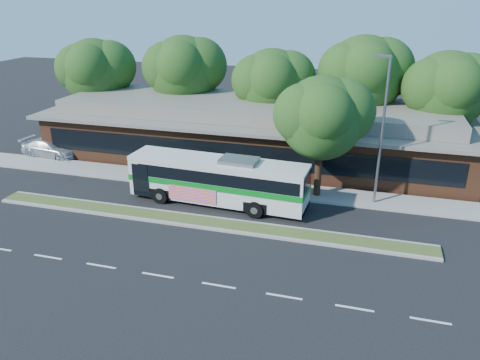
{
  "coord_description": "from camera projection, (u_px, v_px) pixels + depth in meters",
  "views": [
    {
      "loc": [
        8.77,
        -21.86,
        12.34
      ],
      "look_at": [
        1.8,
        2.77,
        2.0
      ],
      "focal_mm": 35.0,
      "sensor_mm": 36.0,
      "label": 1
    }
  ],
  "objects": [
    {
      "name": "tree_bg_a",
      "position": [
        100.0,
        70.0,
        41.33
      ],
      "size": [
        6.47,
        5.8,
        8.63
      ],
      "color": "black",
      "rests_on": "ground"
    },
    {
      "name": "ground",
      "position": [
        196.0,
        227.0,
        26.34
      ],
      "size": [
        120.0,
        120.0,
        0.0
      ],
      "primitive_type": "plane",
      "color": "black",
      "rests_on": "ground"
    },
    {
      "name": "transit_bus",
      "position": [
        218.0,
        177.0,
        28.67
      ],
      "size": [
        11.29,
        3.09,
        3.13
      ],
      "rotation": [
        0.0,
        0.0,
        -0.06
      ],
      "color": "silver",
      "rests_on": "ground"
    },
    {
      "name": "tree_bg_b",
      "position": [
        189.0,
        69.0,
        40.1
      ],
      "size": [
        6.69,
        6.0,
        9.0
      ],
      "color": "black",
      "rests_on": "ground"
    },
    {
      "name": "plaza_building",
      "position": [
        253.0,
        130.0,
        37.13
      ],
      "size": [
        33.2,
        11.2,
        4.45
      ],
      "color": "brown",
      "rests_on": "ground"
    },
    {
      "name": "median_strip",
      "position": [
        200.0,
        221.0,
        26.85
      ],
      "size": [
        26.0,
        1.1,
        0.15
      ],
      "primitive_type": "cube",
      "color": "#3F5022",
      "rests_on": "ground"
    },
    {
      "name": "lamp_post",
      "position": [
        382.0,
        128.0,
        27.44
      ],
      "size": [
        0.93,
        0.18,
        9.07
      ],
      "color": "slate",
      "rests_on": "ground"
    },
    {
      "name": "sidewalk_tree",
      "position": [
        328.0,
        116.0,
        28.38
      ],
      "size": [
        5.76,
        5.16,
        7.77
      ],
      "color": "black",
      "rests_on": "ground"
    },
    {
      "name": "tree_bg_c",
      "position": [
        277.0,
        82.0,
        37.39
      ],
      "size": [
        6.24,
        5.6,
        8.26
      ],
      "color": "black",
      "rests_on": "ground"
    },
    {
      "name": "sedan",
      "position": [
        51.0,
        148.0,
        37.42
      ],
      "size": [
        5.0,
        2.31,
        1.42
      ],
      "primitive_type": "imported",
      "rotation": [
        0.0,
        0.0,
        1.5
      ],
      "color": "silver",
      "rests_on": "ground"
    },
    {
      "name": "tree_bg_e",
      "position": [
        452.0,
        89.0,
        34.06
      ],
      "size": [
        6.47,
        5.8,
        8.5
      ],
      "color": "black",
      "rests_on": "ground"
    },
    {
      "name": "parking_lot",
      "position": [
        40.0,
        147.0,
        39.8
      ],
      "size": [
        14.0,
        12.0,
        0.01
      ],
      "primitive_type": "cube",
      "color": "black",
      "rests_on": "ground"
    },
    {
      "name": "sidewalk",
      "position": [
        229.0,
        184.0,
        32.03
      ],
      "size": [
        44.0,
        2.6,
        0.12
      ],
      "primitive_type": "cube",
      "color": "gray",
      "rests_on": "ground"
    },
    {
      "name": "tree_bg_d",
      "position": [
        369.0,
        74.0,
        36.21
      ],
      "size": [
        6.91,
        6.2,
        9.37
      ],
      "color": "black",
      "rests_on": "ground"
    }
  ]
}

